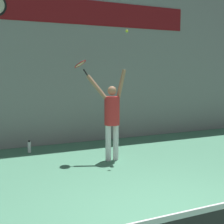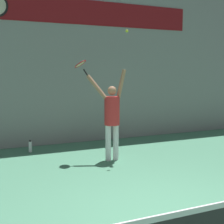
% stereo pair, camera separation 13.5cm
% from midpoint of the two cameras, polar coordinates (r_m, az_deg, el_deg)
% --- Properties ---
extents(ground_plane, '(18.00, 18.00, 0.00)m').
position_cam_midpoint_polar(ground_plane, '(4.66, 11.72, -18.99)').
color(ground_plane, '#4C8C6B').
extents(back_wall, '(18.00, 0.10, 5.00)m').
position_cam_midpoint_polar(back_wall, '(9.10, -7.82, 9.97)').
color(back_wall, gray).
rests_on(back_wall, ground_plane).
extents(sponsor_banner, '(7.78, 0.02, 0.69)m').
position_cam_midpoint_polar(sponsor_banner, '(9.20, -7.85, 17.85)').
color(sponsor_banner, maroon).
extents(tennis_player, '(0.88, 0.50, 2.13)m').
position_cam_midpoint_polar(tennis_player, '(7.22, 0.49, -0.44)').
color(tennis_player, white).
rests_on(tennis_player, ground_plane).
extents(tennis_racket, '(0.39, 0.40, 0.37)m').
position_cam_midpoint_polar(tennis_racket, '(7.28, -5.21, 8.62)').
color(tennis_racket, black).
extents(tennis_ball, '(0.07, 0.07, 0.07)m').
position_cam_midpoint_polar(tennis_ball, '(7.25, 3.30, 14.56)').
color(tennis_ball, '#CCDB2D').
extents(water_bottle, '(0.08, 0.08, 0.32)m').
position_cam_midpoint_polar(water_bottle, '(8.38, -14.29, -6.15)').
color(water_bottle, silver).
rests_on(water_bottle, ground_plane).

